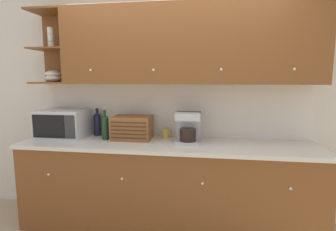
# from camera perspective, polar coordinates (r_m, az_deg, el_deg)

# --- Properties ---
(ground_plane) EXTENTS (24.00, 24.00, 0.00)m
(ground_plane) POSITION_cam_1_polar(r_m,az_deg,el_deg) (3.46, 0.60, -20.09)
(ground_plane) COLOR tan
(wall_back) EXTENTS (5.53, 0.06, 2.60)m
(wall_back) POSITION_cam_1_polar(r_m,az_deg,el_deg) (3.10, 0.71, 1.91)
(wall_back) COLOR beige
(wall_back) RESTS_ON ground_plane
(counter_unit) EXTENTS (3.15, 0.69, 0.95)m
(counter_unit) POSITION_cam_1_polar(r_m,az_deg,el_deg) (2.96, -0.29, -14.90)
(counter_unit) COLOR brown
(counter_unit) RESTS_ON ground_plane
(backsplash_panel) EXTENTS (3.13, 0.01, 0.62)m
(backsplash_panel) POSITION_cam_1_polar(r_m,az_deg,el_deg) (3.07, 0.62, 1.15)
(backsplash_panel) COLOR silver
(backsplash_panel) RESTS_ON counter_unit
(upper_cabinets) EXTENTS (3.13, 0.39, 0.81)m
(upper_cabinets) POSITION_cam_1_polar(r_m,az_deg,el_deg) (2.87, 3.65, 14.98)
(upper_cabinets) COLOR brown
(upper_cabinets) RESTS_ON backsplash_panel
(microwave) EXTENTS (0.53, 0.40, 0.32)m
(microwave) POSITION_cam_1_polar(r_m,az_deg,el_deg) (3.28, -21.89, -1.64)
(microwave) COLOR silver
(microwave) RESTS_ON counter_unit
(wine_bottle) EXTENTS (0.09, 0.09, 0.33)m
(wine_bottle) POSITION_cam_1_polar(r_m,az_deg,el_deg) (3.25, -15.10, -1.58)
(wine_bottle) COLOR black
(wine_bottle) RESTS_ON counter_unit
(second_wine_bottle) EXTENTS (0.08, 0.08, 0.33)m
(second_wine_bottle) POSITION_cam_1_polar(r_m,az_deg,el_deg) (3.01, -13.51, -2.29)
(second_wine_bottle) COLOR #19381E
(second_wine_bottle) RESTS_ON counter_unit
(bread_box) EXTENTS (0.43, 0.30, 0.26)m
(bread_box) POSITION_cam_1_polar(r_m,az_deg,el_deg) (2.96, -7.78, -2.67)
(bread_box) COLOR brown
(bread_box) RESTS_ON counter_unit
(mug) EXTENTS (0.09, 0.08, 0.10)m
(mug) POSITION_cam_1_polar(r_m,az_deg,el_deg) (3.02, -0.47, -3.93)
(mug) COLOR gold
(mug) RESTS_ON counter_unit
(coffee_maker) EXTENTS (0.26, 0.23, 0.33)m
(coffee_maker) POSITION_cam_1_polar(r_m,az_deg,el_deg) (2.78, 4.42, -2.64)
(coffee_maker) COLOR #B7B7BC
(coffee_maker) RESTS_ON counter_unit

